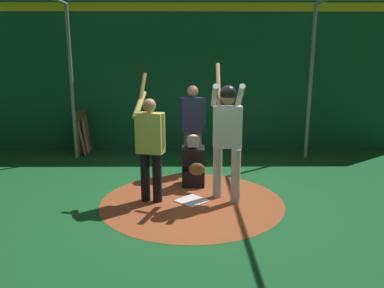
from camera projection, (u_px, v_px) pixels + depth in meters
The scene contains 10 objects.
ground_plane at pixel (192, 201), 6.01m from camera, with size 26.88×26.88×0.00m, color #195B28.
dirt_circle at pixel (192, 201), 6.01m from camera, with size 2.94×2.94×0.01m, color #9E4C28.
home_plate at pixel (192, 201), 6.01m from camera, with size 0.42×0.42×0.01m, color white.
batter at pixel (227, 131), 5.85m from camera, with size 0.68×0.49×2.18m.
catcher at pixel (193, 166), 6.67m from camera, with size 0.58×0.40×0.95m.
umpire at pixel (193, 125), 7.32m from camera, with size 0.22×0.49×1.75m.
visitor at pixel (150, 143), 5.82m from camera, with size 0.61×0.51×2.03m.
back_wall at pixel (191, 77), 9.16m from camera, with size 0.23×10.88×3.58m.
cage_frame at pixel (192, 52), 5.49m from camera, with size 5.59×5.42×3.43m.
bat_rack at pixel (85, 132), 9.20m from camera, with size 1.18×0.21×1.05m.
Camera 1 is at (5.65, -0.03, 2.24)m, focal length 34.85 mm.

